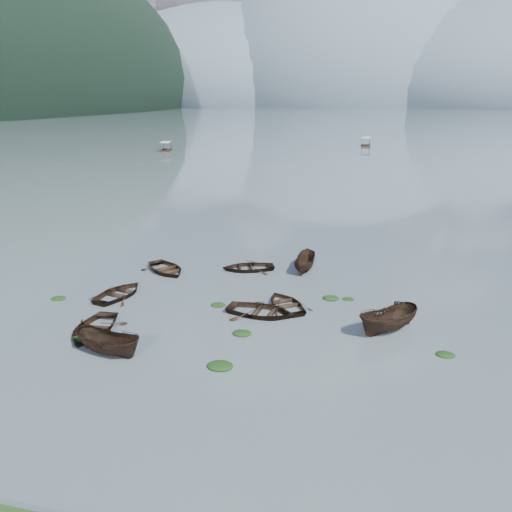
% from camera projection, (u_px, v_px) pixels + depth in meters
% --- Properties ---
extents(ground_plane, '(2400.00, 2400.00, 0.00)m').
position_uv_depth(ground_plane, '(202.00, 360.00, 26.11)').
color(ground_plane, '#4B595E').
extents(haze_mtn_a, '(520.00, 520.00, 280.00)m').
position_uv_depth(haze_mtn_a, '(232.00, 105.00, 918.11)').
color(haze_mtn_a, '#475666').
rests_on(haze_mtn_a, ground).
extents(haze_mtn_b, '(520.00, 520.00, 340.00)m').
position_uv_depth(haze_mtn_b, '(342.00, 106.00, 873.35)').
color(haze_mtn_b, '#475666').
rests_on(haze_mtn_b, ground).
extents(haze_mtn_c, '(520.00, 520.00, 260.00)m').
position_uv_depth(haze_mtn_c, '(463.00, 106.00, 828.60)').
color(haze_mtn_c, '#475666').
rests_on(haze_mtn_c, ground).
extents(rowboat_0, '(3.45, 4.60, 0.90)m').
position_uv_depth(rowboat_0, '(93.00, 333.00, 29.13)').
color(rowboat_0, black).
rests_on(rowboat_0, ground).
extents(rowboat_1, '(3.88, 4.76, 0.87)m').
position_uv_depth(rowboat_1, '(120.00, 296.00, 34.48)').
color(rowboat_1, black).
rests_on(rowboat_1, ground).
extents(rowboat_2, '(4.27, 2.32, 1.56)m').
position_uv_depth(rowboat_2, '(110.00, 354.00, 26.70)').
color(rowboat_2, black).
rests_on(rowboat_2, ground).
extents(rowboat_3, '(4.48, 4.74, 0.80)m').
position_uv_depth(rowboat_3, '(286.00, 306.00, 32.77)').
color(rowboat_3, black).
rests_on(rowboat_3, ground).
extents(rowboat_4, '(4.73, 3.61, 0.92)m').
position_uv_depth(rowboat_4, '(261.00, 315.00, 31.51)').
color(rowboat_4, black).
rests_on(rowboat_4, ground).
extents(rowboat_5, '(4.26, 4.35, 1.71)m').
position_uv_depth(rowboat_5, '(388.00, 332.00, 29.25)').
color(rowboat_5, black).
rests_on(rowboat_5, ground).
extents(rowboat_6, '(5.34, 5.23, 0.91)m').
position_uv_depth(rowboat_6, '(166.00, 272.00, 39.29)').
color(rowboat_6, black).
rests_on(rowboat_6, ground).
extents(rowboat_7, '(4.90, 4.20, 0.85)m').
position_uv_depth(rowboat_7, '(248.00, 270.00, 39.75)').
color(rowboat_7, black).
rests_on(rowboat_7, ground).
extents(rowboat_8, '(1.58, 3.88, 1.48)m').
position_uv_depth(rowboat_8, '(304.00, 270.00, 39.73)').
color(rowboat_8, black).
rests_on(rowboat_8, ground).
extents(weed_clump_0, '(1.25, 1.02, 0.27)m').
position_uv_depth(weed_clump_0, '(82.00, 340.00, 28.26)').
color(weed_clump_0, black).
rests_on(weed_clump_0, ground).
extents(weed_clump_1, '(1.12, 0.90, 0.25)m').
position_uv_depth(weed_clump_1, '(242.00, 334.00, 28.93)').
color(weed_clump_1, black).
rests_on(weed_clump_1, ground).
extents(weed_clump_2, '(1.35, 1.08, 0.29)m').
position_uv_depth(weed_clump_2, '(220.00, 367.00, 25.37)').
color(weed_clump_2, black).
rests_on(weed_clump_2, ground).
extents(weed_clump_3, '(0.80, 0.67, 0.18)m').
position_uv_depth(weed_clump_3, '(348.00, 300.00, 33.90)').
color(weed_clump_3, black).
rests_on(weed_clump_3, ground).
extents(weed_clump_4, '(1.02, 0.81, 0.21)m').
position_uv_depth(weed_clump_4, '(446.00, 355.00, 26.54)').
color(weed_clump_4, black).
rests_on(weed_clump_4, ground).
extents(weed_clump_5, '(1.05, 0.85, 0.22)m').
position_uv_depth(weed_clump_5, '(58.00, 299.00, 33.96)').
color(weed_clump_5, black).
rests_on(weed_clump_5, ground).
extents(weed_clump_6, '(1.00, 0.83, 0.21)m').
position_uv_depth(weed_clump_6, '(218.00, 306.00, 32.90)').
color(weed_clump_6, black).
rests_on(weed_clump_6, ground).
extents(weed_clump_7, '(1.15, 0.92, 0.25)m').
position_uv_depth(weed_clump_7, '(331.00, 299.00, 34.00)').
color(weed_clump_7, black).
rests_on(weed_clump_7, ground).
extents(pontoon_left, '(3.92, 6.22, 2.22)m').
position_uv_depth(pontoon_left, '(166.00, 151.00, 128.97)').
color(pontoon_left, black).
rests_on(pontoon_left, ground).
extents(pontoon_centre, '(2.82, 6.33, 2.39)m').
position_uv_depth(pontoon_centre, '(366.00, 146.00, 140.99)').
color(pontoon_centre, black).
rests_on(pontoon_centre, ground).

